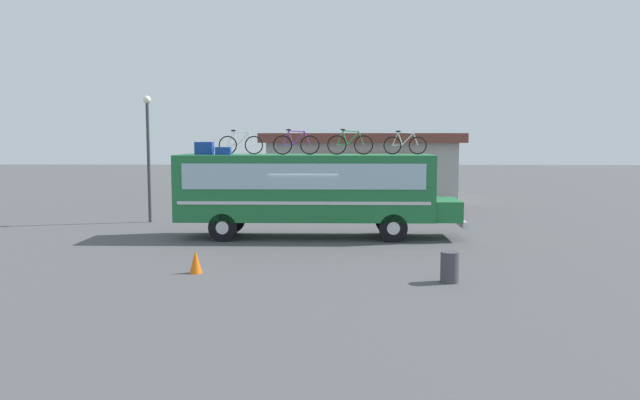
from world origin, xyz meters
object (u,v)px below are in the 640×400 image
rooftop_bicycle_3 (350,144)px  trash_bin (450,267)px  traffic_cone (196,261)px  luggage_bag_2 (223,151)px  rooftop_bicycle_1 (241,144)px  rooftop_bicycle_2 (296,144)px  street_lamp (148,145)px  bus (309,188)px  rooftop_bicycle_4 (405,144)px  luggage_bag_1 (204,148)px

rooftop_bicycle_3 → trash_bin: rooftop_bicycle_3 is taller
traffic_cone → luggage_bag_2: bearing=92.3°
rooftop_bicycle_1 → traffic_cone: rooftop_bicycle_1 is taller
rooftop_bicycle_1 → rooftop_bicycle_2: (2.13, -0.35, 0.01)m
street_lamp → trash_bin: bearing=-45.4°
bus → rooftop_bicycle_3: 2.28m
rooftop_bicycle_4 → bus: bearing=-176.7°
bus → rooftop_bicycle_4: size_ratio=6.55×
luggage_bag_2 → rooftop_bicycle_4: size_ratio=0.34×
luggage_bag_1 → rooftop_bicycle_4: bearing=1.3°
rooftop_bicycle_2 → rooftop_bicycle_4: size_ratio=1.06×
rooftop_bicycle_3 → rooftop_bicycle_4: bearing=9.5°
rooftop_bicycle_4 → rooftop_bicycle_1: bearing=-179.6°
rooftop_bicycle_4 → traffic_cone: size_ratio=2.44×
bus → street_lamp: bearing=150.6°
rooftop_bicycle_3 → trash_bin: 8.25m
rooftop_bicycle_1 → traffic_cone: 7.31m
rooftop_bicycle_3 → rooftop_bicycle_4: (2.08, 0.35, -0.02)m
rooftop_bicycle_3 → street_lamp: 9.81m
luggage_bag_2 → rooftop_bicycle_4: bearing=4.2°
luggage_bag_1 → traffic_cone: (1.02, -6.43, -3.05)m
traffic_cone → luggage_bag_1: bearing=99.0°
street_lamp → luggage_bag_1: bearing=-50.7°
rooftop_bicycle_3 → traffic_cone: 8.34m
rooftop_bicycle_1 → trash_bin: 10.50m
bus → rooftop_bicycle_2: (-0.48, -0.18, 1.68)m
luggage_bag_2 → rooftop_bicycle_4: 6.83m
luggage_bag_1 → rooftop_bicycle_2: bearing=-3.5°
rooftop_bicycle_2 → rooftop_bicycle_4: bearing=5.5°
luggage_bag_1 → rooftop_bicycle_3: 5.50m
rooftop_bicycle_1 → rooftop_bicycle_2: rooftop_bicycle_2 is taller
rooftop_bicycle_4 → street_lamp: street_lamp is taller
luggage_bag_1 → street_lamp: 5.28m
bus → trash_bin: bearing=-61.4°
rooftop_bicycle_4 → luggage_bag_1: bearing=-178.7°
rooftop_bicycle_4 → trash_bin: (0.39, -7.57, -3.12)m
rooftop_bicycle_1 → traffic_cone: (-0.34, -6.57, -3.20)m
traffic_cone → street_lamp: 11.79m
street_lamp → rooftop_bicycle_1: bearing=-40.0°
traffic_cone → street_lamp: (-4.36, 10.51, 3.10)m
trash_bin → rooftop_bicycle_1: bearing=131.3°
trash_bin → traffic_cone: trash_bin is taller
bus → luggage_bag_2: (-3.19, -0.29, 1.42)m
rooftop_bicycle_3 → traffic_cone: (-4.48, -6.26, -3.21)m
traffic_cone → street_lamp: size_ratio=0.12×
luggage_bag_1 → rooftop_bicycle_3: bearing=-1.8°
traffic_cone → bus: bearing=65.3°
rooftop_bicycle_3 → trash_bin: (2.47, -7.22, -3.14)m
luggage_bag_2 → rooftop_bicycle_2: size_ratio=0.32×
trash_bin → luggage_bag_1: bearing=137.2°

